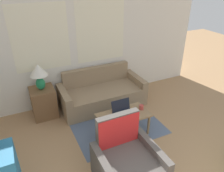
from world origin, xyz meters
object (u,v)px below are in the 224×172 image
at_px(coffee_table, 124,117).
at_px(laptop, 123,111).
at_px(cup_navy, 141,107).
at_px(couch, 101,94).
at_px(armchair, 127,165).
at_px(table_lamp, 39,73).

relative_size(coffee_table, laptop, 2.65).
bearing_deg(laptop, cup_navy, -5.83).
xyz_separation_m(couch, coffee_table, (-0.05, -1.15, 0.13)).
bearing_deg(armchair, cup_navy, 48.67).
height_order(table_lamp, laptop, table_lamp).
height_order(table_lamp, coffee_table, table_lamp).
height_order(armchair, cup_navy, armchair).
xyz_separation_m(couch, table_lamp, (-1.25, 0.09, 0.72)).
bearing_deg(couch, table_lamp, 175.72).
bearing_deg(cup_navy, couch, 105.78).
height_order(couch, cup_navy, couch).
relative_size(couch, cup_navy, 21.54).
distance_m(couch, laptop, 1.13).
xyz_separation_m(armchair, table_lamp, (-0.78, 2.13, 0.70)).
height_order(armchair, laptop, armchair).
distance_m(coffee_table, cup_navy, 0.39).
height_order(armchair, table_lamp, table_lamp).
distance_m(armchair, cup_navy, 1.22).
relative_size(table_lamp, cup_navy, 6.19).
bearing_deg(laptop, coffee_table, -94.27).
bearing_deg(table_lamp, laptop, -44.85).
relative_size(armchair, cup_navy, 11.04).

